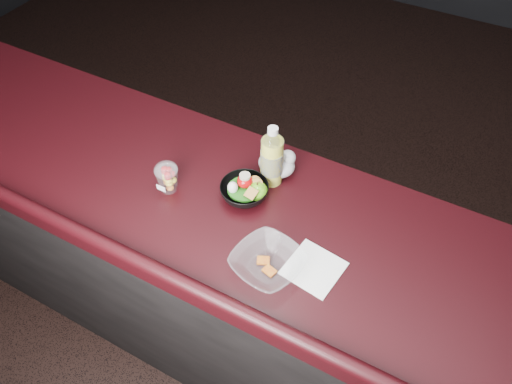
# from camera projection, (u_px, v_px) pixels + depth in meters

# --- Properties ---
(room_shell) EXTENTS (8.00, 8.00, 8.00)m
(room_shell) POSITION_uv_depth(u_px,v_px,m) (143.00, 28.00, 0.93)
(room_shell) COLOR black
(room_shell) RESTS_ON ground
(counter) EXTENTS (4.06, 0.71, 1.02)m
(counter) POSITION_uv_depth(u_px,v_px,m) (240.00, 284.00, 2.08)
(counter) COLOR black
(counter) RESTS_ON ground
(lemonade_bottle) EXTENTS (0.08, 0.08, 0.24)m
(lemonade_bottle) POSITION_uv_depth(u_px,v_px,m) (272.00, 160.00, 1.71)
(lemonade_bottle) COLOR yellow
(lemonade_bottle) RESTS_ON counter
(fruit_cup) EXTENTS (0.08, 0.08, 0.12)m
(fruit_cup) POSITION_uv_depth(u_px,v_px,m) (167.00, 177.00, 1.71)
(fruit_cup) COLOR white
(fruit_cup) RESTS_ON counter
(green_apple) EXTENTS (0.07, 0.07, 0.08)m
(green_apple) POSITION_uv_depth(u_px,v_px,m) (257.00, 191.00, 1.70)
(green_apple) COLOR #298E10
(green_apple) RESTS_ON counter
(plastic_bag) EXTENTS (0.14, 0.11, 0.10)m
(plastic_bag) POSITION_uv_depth(u_px,v_px,m) (278.00, 163.00, 1.77)
(plastic_bag) COLOR silver
(plastic_bag) RESTS_ON counter
(snack_bowl) EXTENTS (0.22, 0.22, 0.09)m
(snack_bowl) POSITION_uv_depth(u_px,v_px,m) (244.00, 190.00, 1.71)
(snack_bowl) COLOR black
(snack_bowl) RESTS_ON counter
(takeout_bowl) EXTENTS (0.25, 0.25, 0.05)m
(takeout_bowl) POSITION_uv_depth(u_px,v_px,m) (267.00, 263.00, 1.51)
(takeout_bowl) COLOR silver
(takeout_bowl) RESTS_ON counter
(paper_napkin) EXTENTS (0.18, 0.18, 0.00)m
(paper_napkin) POSITION_uv_depth(u_px,v_px,m) (314.00, 268.00, 1.53)
(paper_napkin) COLOR white
(paper_napkin) RESTS_ON counter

